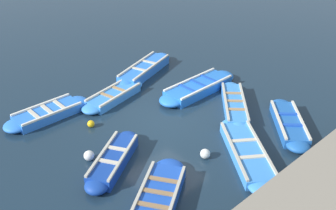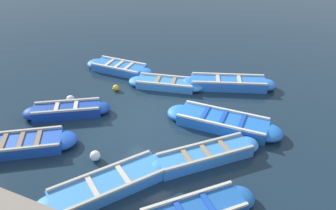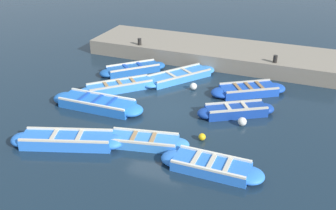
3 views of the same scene
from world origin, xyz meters
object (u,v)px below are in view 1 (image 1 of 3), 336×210
boat_alongside (114,96)px  buoy_yellow_far (205,154)px  buoy_white_drifting (89,156)px  boat_end_of_row (158,197)px  boat_far_corner (289,124)px  boat_broadside (113,160)px  boat_mid_row (198,88)px  boat_tucked (234,105)px  buoy_orange_near (91,124)px  boat_near_quay (247,153)px  boat_bow_out (144,70)px  boat_drifting (48,113)px

boat_alongside → buoy_yellow_far: boat_alongside is taller
buoy_white_drifting → boat_end_of_row: bearing=7.2°
boat_far_corner → buoy_yellow_far: boat_far_corner is taller
boat_broadside → boat_mid_row: 5.56m
boat_alongside → buoy_yellow_far: 5.00m
boat_tucked → buoy_orange_near: boat_tucked is taller
boat_tucked → buoy_orange_near: 5.36m
boat_near_quay → buoy_orange_near: (-4.78, -2.65, -0.03)m
boat_far_corner → boat_alongside: boat_far_corner is taller
boat_far_corner → boat_end_of_row: bearing=-93.5°
buoy_white_drifting → boat_alongside: bearing=132.9°
boat_end_of_row → buoy_white_drifting: 2.86m
boat_bow_out → buoy_yellow_far: size_ratio=12.40×
boat_bow_out → buoy_orange_near: size_ratio=15.40×
boat_end_of_row → buoy_yellow_far: (-0.47, 2.37, -0.02)m
boat_tucked → boat_mid_row: size_ratio=0.77×
boat_broadside → buoy_white_drifting: bearing=-150.4°
boat_drifting → boat_tucked: (4.25, 5.47, 0.01)m
buoy_orange_near → boat_bow_out: bearing=116.4°
buoy_orange_near → buoy_yellow_far: (3.92, 1.65, 0.03)m
boat_alongside → boat_far_corner: bearing=29.6°
boat_broadside → boat_far_corner: boat_broadside is taller
boat_broadside → boat_tucked: bearing=86.0°
boat_broadside → boat_bow_out: 6.47m
boat_drifting → boat_bow_out: size_ratio=0.83×
boat_drifting → boat_near_quay: size_ratio=0.87×
boat_drifting → boat_mid_row: boat_mid_row is taller
boat_near_quay → buoy_yellow_far: bearing=-130.5°
boat_tucked → buoy_orange_near: bearing=-119.5°
boat_drifting → boat_tucked: size_ratio=1.06×
boat_drifting → boat_bow_out: (-0.45, 4.95, 0.03)m
boat_drifting → boat_bow_out: boat_bow_out is taller
boat_far_corner → boat_bow_out: boat_bow_out is taller
boat_drifting → boat_broadside: 3.88m
boat_mid_row → buoy_orange_near: boat_mid_row is taller
boat_tucked → buoy_white_drifting: 5.84m
boat_near_quay → boat_end_of_row: size_ratio=1.14×
boat_drifting → buoy_yellow_far: (5.54, 2.46, -0.01)m
boat_alongside → buoy_white_drifting: boat_alongside is taller
boat_tucked → buoy_yellow_far: boat_tucked is taller
boat_alongside → buoy_white_drifting: bearing=-47.1°
boat_alongside → buoy_yellow_far: (5.00, -0.10, 0.00)m
boat_tucked → boat_alongside: bearing=-141.9°
boat_broadside → boat_near_quay: boat_broadside is taller
boat_end_of_row → buoy_orange_near: size_ratio=12.98×
buoy_orange_near → boat_drifting: bearing=-153.5°
boat_broadside → boat_mid_row: (-1.51, 5.35, 0.00)m
boat_tucked → boat_end_of_row: boat_end_of_row is taller
boat_broadside → buoy_yellow_far: (1.66, 2.32, -0.03)m
boat_near_quay → buoy_orange_near: bearing=-151.0°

